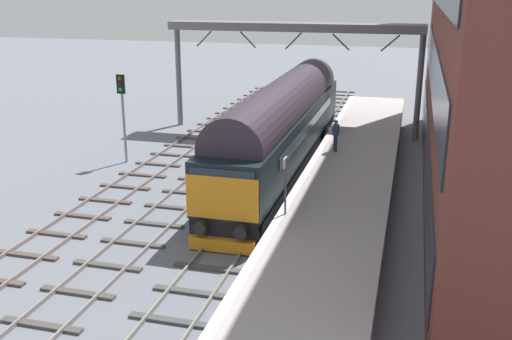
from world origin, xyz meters
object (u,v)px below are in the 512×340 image
(signal_post_far, at_px, (123,107))
(platform_number_sign, at_px, (285,177))
(waiting_passenger, at_px, (336,132))
(diesel_locomotive, at_px, (283,124))

(signal_post_far, relative_size, platform_number_sign, 2.17)
(waiting_passenger, bearing_deg, signal_post_far, 70.71)
(platform_number_sign, height_order, waiting_passenger, platform_number_sign)
(diesel_locomotive, relative_size, waiting_passenger, 12.18)
(diesel_locomotive, height_order, waiting_passenger, diesel_locomotive)
(diesel_locomotive, bearing_deg, platform_number_sign, -76.91)
(diesel_locomotive, bearing_deg, signal_post_far, -175.85)
(signal_post_far, distance_m, platform_number_sign, 12.83)
(platform_number_sign, bearing_deg, signal_post_far, 143.90)
(diesel_locomotive, height_order, signal_post_far, signal_post_far)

